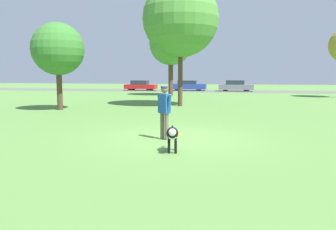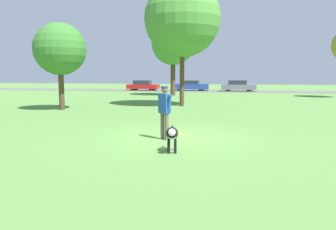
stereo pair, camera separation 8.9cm
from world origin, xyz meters
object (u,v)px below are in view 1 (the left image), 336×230
at_px(parked_car_red, 141,85).
at_px(parked_car_grey, 236,86).
at_px(parked_car_blue, 188,86).
at_px(person, 164,108).
at_px(tree_near_left, 58,49).
at_px(dog, 172,134).
at_px(tree_mid_center, 181,19).
at_px(frisbee, 179,134).
at_px(tree_far_left, 171,44).

distance_m(parked_car_red, parked_car_grey, 12.21).
bearing_deg(parked_car_blue, parked_car_red, -176.15).
relative_size(person, parked_car_grey, 0.40).
bearing_deg(tree_near_left, parked_car_grey, 66.86).
height_order(dog, parked_car_red, parked_car_red).
height_order(dog, tree_mid_center, tree_mid_center).
bearing_deg(parked_car_blue, tree_near_left, -100.72).
bearing_deg(frisbee, dog, -84.20).
height_order(dog, frisbee, dog).
bearing_deg(dog, tree_mid_center, 177.79).
bearing_deg(tree_far_left, parked_car_grey, 56.05).
distance_m(tree_far_left, parked_car_red, 11.84).
bearing_deg(parked_car_red, tree_far_left, -58.94).
bearing_deg(tree_mid_center, person, -83.32).
height_order(frisbee, parked_car_blue, parked_car_blue).
xyz_separation_m(dog, parked_car_grey, (1.79, 33.14, 0.18)).
bearing_deg(parked_car_grey, tree_near_left, -115.89).
relative_size(frisbee, tree_near_left, 0.05).
xyz_separation_m(dog, parked_car_blue, (-4.19, 33.47, 0.16)).
relative_size(tree_far_left, parked_car_grey, 1.67).
xyz_separation_m(person, tree_near_left, (-7.90, 7.48, 2.52)).
height_order(person, tree_near_left, tree_near_left).
bearing_deg(tree_far_left, dog, -79.00).
xyz_separation_m(dog, frisbee, (-0.26, 2.59, -0.48)).
height_order(tree_near_left, tree_mid_center, tree_mid_center).
xyz_separation_m(person, parked_car_grey, (2.36, 31.49, -0.34)).
height_order(person, dog, person).
distance_m(person, dog, 1.82).
xyz_separation_m(frisbee, tree_near_left, (-8.21, 6.55, 3.52)).
bearing_deg(tree_mid_center, parked_car_red, 113.03).
distance_m(parked_car_blue, parked_car_grey, 5.99).
bearing_deg(parked_car_red, tree_mid_center, -67.92).
height_order(tree_near_left, tree_far_left, tree_far_left).
bearing_deg(person, parked_car_red, 143.73).
distance_m(tree_mid_center, parked_car_red, 22.37).
relative_size(person, dog, 1.67).
bearing_deg(parked_car_red, frisbee, -72.46).
distance_m(tree_near_left, parked_car_grey, 26.26).
relative_size(person, frisbee, 7.27).
relative_size(tree_near_left, tree_mid_center, 0.62).
height_order(frisbee, tree_far_left, tree_far_left).
bearing_deg(person, tree_mid_center, 132.95).
bearing_deg(parked_car_grey, parked_car_red, 178.05).
distance_m(tree_near_left, tree_mid_center, 7.87).
height_order(person, parked_car_red, person).
bearing_deg(person, tree_near_left, 172.82).
relative_size(dog, tree_near_left, 0.20).
bearing_deg(dog, tree_near_left, -147.69).
xyz_separation_m(frisbee, parked_car_red, (-10.15, 30.38, 0.64)).
xyz_separation_m(tree_near_left, tree_far_left, (3.87, 14.52, 1.53)).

